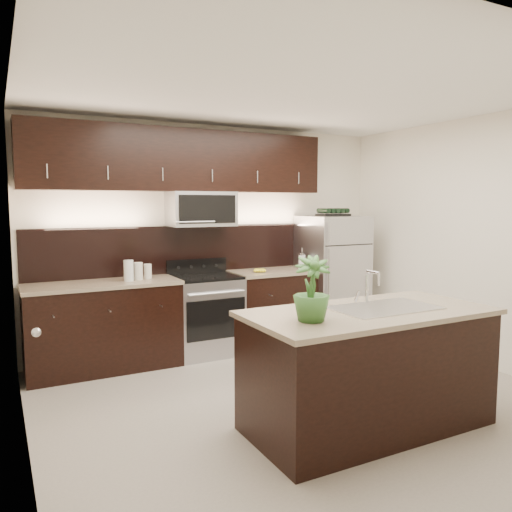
# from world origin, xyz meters

# --- Properties ---
(ground) EXTENTS (4.50, 4.50, 0.00)m
(ground) POSITION_xyz_m (0.00, 0.00, 0.00)
(ground) COLOR gray
(ground) RESTS_ON ground
(room_walls) EXTENTS (4.52, 4.02, 2.71)m
(room_walls) POSITION_xyz_m (-0.11, -0.04, 1.70)
(room_walls) COLOR silver
(room_walls) RESTS_ON ground
(counter_run) EXTENTS (3.51, 0.65, 0.94)m
(counter_run) POSITION_xyz_m (-0.46, 1.69, 0.47)
(counter_run) COLOR black
(counter_run) RESTS_ON ground
(upper_fixtures) EXTENTS (3.49, 0.40, 1.66)m
(upper_fixtures) POSITION_xyz_m (-0.43, 1.84, 2.14)
(upper_fixtures) COLOR black
(upper_fixtures) RESTS_ON counter_run
(island) EXTENTS (1.96, 0.96, 0.94)m
(island) POSITION_xyz_m (0.16, -0.69, 0.47)
(island) COLOR black
(island) RESTS_ON ground
(sink_faucet) EXTENTS (0.84, 0.50, 0.28)m
(sink_faucet) POSITION_xyz_m (0.31, -0.68, 0.96)
(sink_faucet) COLOR silver
(sink_faucet) RESTS_ON island
(refrigerator) EXTENTS (0.77, 0.70, 1.60)m
(refrigerator) POSITION_xyz_m (1.51, 1.63, 0.80)
(refrigerator) COLOR #B2B2B7
(refrigerator) RESTS_ON ground
(wine_rack) EXTENTS (0.40, 0.24, 0.10)m
(wine_rack) POSITION_xyz_m (1.51, 1.63, 1.65)
(wine_rack) COLOR black
(wine_rack) RESTS_ON refrigerator
(plant) EXTENTS (0.34, 0.34, 0.46)m
(plant) POSITION_xyz_m (-0.45, -0.79, 1.17)
(plant) COLOR #316126
(plant) RESTS_ON island
(canisters) EXTENTS (0.32, 0.18, 0.23)m
(canisters) POSITION_xyz_m (-1.06, 1.67, 1.04)
(canisters) COLOR silver
(canisters) RESTS_ON counter_run
(french_press) EXTENTS (0.09, 0.09, 0.26)m
(french_press) POSITION_xyz_m (1.05, 1.64, 1.04)
(french_press) COLOR silver
(french_press) RESTS_ON counter_run
(bananas) EXTENTS (0.19, 0.17, 0.05)m
(bananas) POSITION_xyz_m (0.37, 1.61, 0.96)
(bananas) COLOR yellow
(bananas) RESTS_ON counter_run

